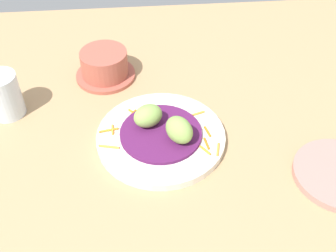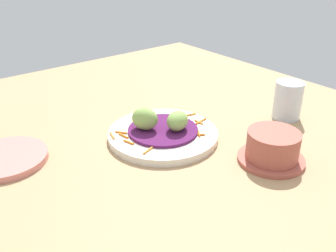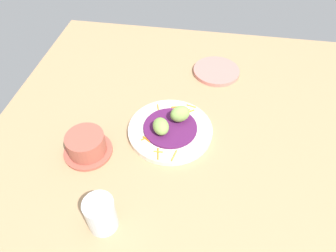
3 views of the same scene
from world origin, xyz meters
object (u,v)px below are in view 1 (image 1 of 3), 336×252
object	(u,v)px
main_plate	(163,137)
water_glass	(4,95)
guac_scoop_center	(148,116)
terracotta_bowl	(105,66)
guac_scoop_left	(179,130)

from	to	relation	value
main_plate	water_glass	world-z (taller)	water_glass
guac_scoop_center	terracotta_bowl	world-z (taller)	guac_scoop_center
main_plate	guac_scoop_center	bearing A→B (deg)	49.36
guac_scoop_left	water_glass	distance (cm)	34.14
main_plate	guac_scoop_center	distance (cm)	4.82
main_plate	terracotta_bowl	size ratio (longest dim) A/B	1.84
main_plate	guac_scoop_left	xyz separation A→B (cm)	(-2.20, -2.56, 3.76)
main_plate	terracotta_bowl	xyz separation A→B (cm)	(20.07, 10.80, 2.10)
terracotta_bowl	water_glass	distance (cm)	21.07
water_glass	guac_scoop_center	bearing A→B (deg)	-106.43
guac_scoop_left	guac_scoop_center	bearing A→B (deg)	49.36
guac_scoop_left	water_glass	world-z (taller)	water_glass
terracotta_bowl	guac_scoop_left	bearing A→B (deg)	-149.03
guac_scoop_center	water_glass	size ratio (longest dim) A/B	0.61
main_plate	terracotta_bowl	bearing A→B (deg)	28.29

